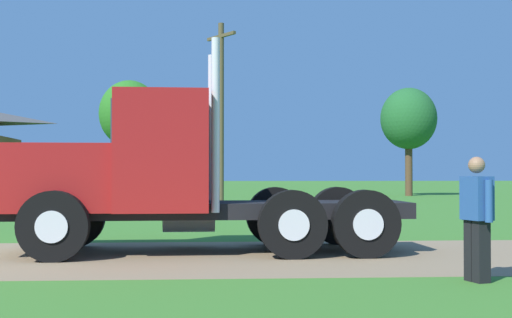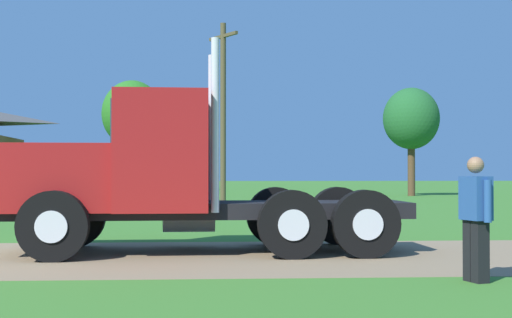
# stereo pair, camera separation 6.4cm
# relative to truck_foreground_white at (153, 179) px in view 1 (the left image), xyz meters

# --- Properties ---
(truck_foreground_white) EXTENTS (7.48, 2.80, 3.72)m
(truck_foreground_white) POSITION_rel_truck_foreground_white_xyz_m (0.00, 0.00, 0.00)
(truck_foreground_white) COLOR black
(truck_foreground_white) RESTS_ON ground_plane
(visitor_by_barrel) EXTENTS (0.36, 0.58, 1.65)m
(visitor_by_barrel) POSITION_rel_truck_foreground_white_xyz_m (4.55, -3.65, -0.44)
(visitor_by_barrel) COLOR #264C8C
(visitor_by_barrel) RESTS_ON ground_plane
(utility_pole_near) EXTENTS (1.30, 1.93, 8.28)m
(utility_pole_near) POSITION_rel_truck_foreground_white_xyz_m (1.50, 19.70, 3.07)
(utility_pole_near) COLOR #4E432A
(utility_pole_near) RESTS_ON ground_plane
(tree_mid) EXTENTS (4.46, 4.46, 8.20)m
(tree_mid) POSITION_rel_truck_foreground_white_xyz_m (-4.96, 39.89, 4.39)
(tree_mid) COLOR #513823
(tree_mid) RESTS_ON ground_plane
(tree_right) EXTENTS (3.38, 3.38, 6.53)m
(tree_right) POSITION_rel_truck_foreground_white_xyz_m (12.96, 29.33, 3.30)
(tree_right) COLOR #513823
(tree_right) RESTS_ON ground_plane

